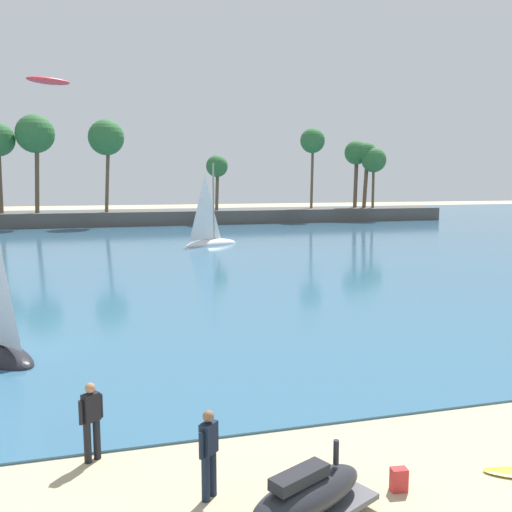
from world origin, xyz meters
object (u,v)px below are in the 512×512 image
(backpack_by_trailer, at_px, (399,480))
(kite_aloft_high_over_bay, at_px, (48,81))
(person_at_waterline, at_px, (91,419))
(person_rigging_by_gear, at_px, (209,451))
(watercraft_on_trailer, at_px, (307,497))
(sailboat_mid_bay, at_px, (210,237))

(backpack_by_trailer, bearing_deg, kite_aloft_high_over_bay, 104.85)
(person_at_waterline, relative_size, kite_aloft_high_over_bay, 0.58)
(person_rigging_by_gear, bearing_deg, person_at_waterline, 135.93)
(watercraft_on_trailer, distance_m, sailboat_mid_bay, 40.65)
(backpack_by_trailer, bearing_deg, person_at_waterline, 153.91)
(person_at_waterline, relative_size, sailboat_mid_bay, 0.22)
(sailboat_mid_bay, xyz_separation_m, kite_aloft_high_over_bay, (-12.17, -9.19, 11.27))
(backpack_by_trailer, bearing_deg, person_rigging_by_gear, 168.49)
(watercraft_on_trailer, distance_m, person_rigging_by_gear, 1.93)
(person_rigging_by_gear, height_order, sailboat_mid_bay, sailboat_mid_bay)
(person_at_waterline, xyz_separation_m, sailboat_mid_bay, (9.59, 36.95, -0.14))
(kite_aloft_high_over_bay, bearing_deg, person_at_waterline, 66.78)
(sailboat_mid_bay, distance_m, kite_aloft_high_over_bay, 18.96)
(watercraft_on_trailer, relative_size, person_at_waterline, 1.67)
(backpack_by_trailer, relative_size, kite_aloft_high_over_bay, 0.15)
(sailboat_mid_bay, bearing_deg, watercraft_on_trailer, -98.66)
(kite_aloft_high_over_bay, bearing_deg, backpack_by_trailer, 76.33)
(person_rigging_by_gear, bearing_deg, sailboat_mid_bay, 79.05)
(watercraft_on_trailer, bearing_deg, kite_aloft_high_over_bay, 101.04)
(person_at_waterline, bearing_deg, kite_aloft_high_over_bay, 95.31)
(backpack_by_trailer, bearing_deg, watercraft_on_trailer, -164.69)
(backpack_by_trailer, distance_m, kite_aloft_high_over_bay, 33.65)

